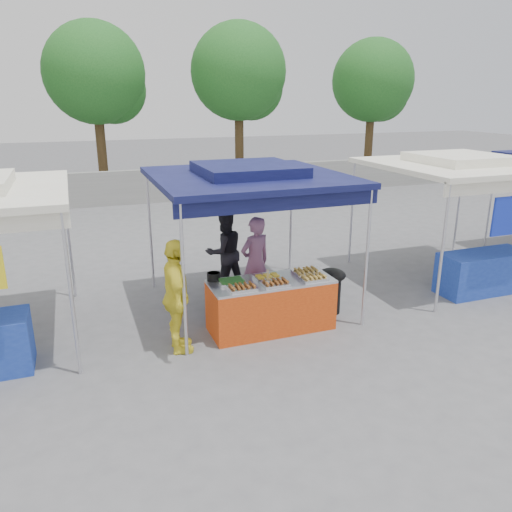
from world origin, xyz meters
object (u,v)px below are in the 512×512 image
object	(u,v)px
helper_man	(225,252)
vendor_woman	(255,263)
vendor_table	(271,305)
customer_person	(177,297)
wok_burner	(331,287)
cooking_pot	(214,276)

from	to	relation	value
helper_man	vendor_woman	bearing A→B (deg)	97.21
vendor_table	customer_person	world-z (taller)	customer_person
wok_burner	customer_person	xyz separation A→B (m)	(-2.82, -0.46, 0.39)
vendor_woman	cooking_pot	bearing A→B (deg)	16.46
cooking_pot	vendor_woman	size ratio (longest dim) A/B	0.13
vendor_table	wok_burner	distance (m)	1.27
cooking_pot	wok_burner	xyz separation A→B (m)	(2.11, -0.08, -0.43)
vendor_table	helper_man	size ratio (longest dim) A/B	1.25
cooking_pot	wok_burner	bearing A→B (deg)	-2.13
wok_burner	helper_man	distance (m)	2.21
wok_burner	customer_person	size ratio (longest dim) A/B	0.47
vendor_woman	customer_person	distance (m)	2.02
vendor_woman	customer_person	bearing A→B (deg)	17.94
vendor_table	wok_burner	bearing A→B (deg)	11.26
cooking_pot	customer_person	xyz separation A→B (m)	(-0.71, -0.54, -0.04)
cooking_pot	vendor_woman	world-z (taller)	vendor_woman
wok_burner	helper_man	bearing A→B (deg)	148.97
vendor_table	vendor_woman	size ratio (longest dim) A/B	1.19
vendor_table	customer_person	bearing A→B (deg)	-172.38
vendor_table	vendor_woman	xyz separation A→B (m)	(0.08, 0.95, 0.41)
cooking_pot	helper_man	size ratio (longest dim) A/B	0.13
cooking_pot	helper_man	distance (m)	1.69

